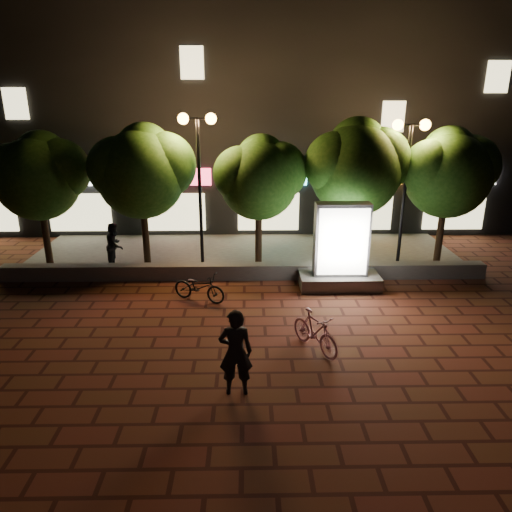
{
  "coord_description": "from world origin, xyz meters",
  "views": [
    {
      "loc": [
        0.13,
        -10.53,
        5.73
      ],
      "look_at": [
        0.34,
        1.5,
        1.64
      ],
      "focal_mm": 32.75,
      "sensor_mm": 36.0,
      "label": 1
    }
  ],
  "objects_px": {
    "tree_far_left": "(39,173)",
    "ad_kiosk": "(340,254)",
    "tree_left": "(142,169)",
    "scooter_parked": "(199,287)",
    "scooter_pink": "(315,332)",
    "tree_mid": "(260,175)",
    "rider": "(236,352)",
    "street_lamp_left": "(198,152)",
    "tree_right": "(357,164)",
    "pedestrian": "(115,245)",
    "tree_far_right": "(449,170)",
    "street_lamp_right": "(408,155)"
  },
  "relations": [
    {
      "from": "tree_far_left",
      "to": "ad_kiosk",
      "type": "relative_size",
      "value": 1.7
    },
    {
      "from": "tree_left",
      "to": "scooter_parked",
      "type": "relative_size",
      "value": 2.95
    },
    {
      "from": "scooter_pink",
      "to": "tree_mid",
      "type": "bearing_deg",
      "value": 69.44
    },
    {
      "from": "rider",
      "to": "street_lamp_left",
      "type": "bearing_deg",
      "value": -81.31
    },
    {
      "from": "tree_mid",
      "to": "tree_right",
      "type": "xyz_separation_m",
      "value": [
        3.31,
        0.0,
        0.35
      ]
    },
    {
      "from": "tree_far_left",
      "to": "ad_kiosk",
      "type": "xyz_separation_m",
      "value": [
        9.96,
        -2.22,
        -2.2
      ]
    },
    {
      "from": "tree_right",
      "to": "pedestrian",
      "type": "xyz_separation_m",
      "value": [
        -8.34,
        -0.5,
        -2.69
      ]
    },
    {
      "from": "tree_far_right",
      "to": "scooter_pink",
      "type": "xyz_separation_m",
      "value": [
        -5.36,
        -6.16,
        -2.88
      ]
    },
    {
      "from": "street_lamp_right",
      "to": "scooter_parked",
      "type": "xyz_separation_m",
      "value": [
        -6.82,
        -2.98,
        -3.46
      ]
    },
    {
      "from": "tree_far_left",
      "to": "scooter_pink",
      "type": "relative_size",
      "value": 2.85
    },
    {
      "from": "tree_left",
      "to": "scooter_pink",
      "type": "relative_size",
      "value": 3.01
    },
    {
      "from": "rider",
      "to": "scooter_pink",
      "type": "bearing_deg",
      "value": -139.12
    },
    {
      "from": "tree_far_right",
      "to": "scooter_parked",
      "type": "height_order",
      "value": "tree_far_right"
    },
    {
      "from": "tree_mid",
      "to": "rider",
      "type": "relative_size",
      "value": 2.42
    },
    {
      "from": "scooter_parked",
      "to": "tree_far_right",
      "type": "bearing_deg",
      "value": -45.13
    },
    {
      "from": "tree_far_left",
      "to": "scooter_parked",
      "type": "bearing_deg",
      "value": -29.97
    },
    {
      "from": "tree_left",
      "to": "street_lamp_right",
      "type": "xyz_separation_m",
      "value": [
        8.95,
        -0.26,
        0.45
      ]
    },
    {
      "from": "tree_mid",
      "to": "ad_kiosk",
      "type": "height_order",
      "value": "tree_mid"
    },
    {
      "from": "tree_right",
      "to": "street_lamp_left",
      "type": "relative_size",
      "value": 0.98
    },
    {
      "from": "ad_kiosk",
      "to": "scooter_pink",
      "type": "xyz_separation_m",
      "value": [
        -1.32,
        -3.94,
        -0.61
      ]
    },
    {
      "from": "tree_far_left",
      "to": "tree_mid",
      "type": "xyz_separation_m",
      "value": [
        7.5,
        -0.0,
        -0.08
      ]
    },
    {
      "from": "scooter_pink",
      "to": "pedestrian",
      "type": "bearing_deg",
      "value": 106.43
    },
    {
      "from": "tree_left",
      "to": "ad_kiosk",
      "type": "bearing_deg",
      "value": -18.94
    },
    {
      "from": "tree_left",
      "to": "street_lamp_right",
      "type": "relative_size",
      "value": 0.98
    },
    {
      "from": "tree_left",
      "to": "tree_far_right",
      "type": "distance_m",
      "value": 10.5
    },
    {
      "from": "tree_far_right",
      "to": "street_lamp_left",
      "type": "bearing_deg",
      "value": -178.24
    },
    {
      "from": "tree_far_left",
      "to": "tree_left",
      "type": "bearing_deg",
      "value": 0.0
    },
    {
      "from": "tree_far_left",
      "to": "tree_mid",
      "type": "distance_m",
      "value": 7.5
    },
    {
      "from": "tree_far_left",
      "to": "tree_left",
      "type": "distance_m",
      "value": 3.51
    },
    {
      "from": "street_lamp_right",
      "to": "scooter_parked",
      "type": "bearing_deg",
      "value": -156.39
    },
    {
      "from": "tree_far_left",
      "to": "scooter_pink",
      "type": "distance_m",
      "value": 10.98
    },
    {
      "from": "tree_right",
      "to": "rider",
      "type": "bearing_deg",
      "value": -116.99
    },
    {
      "from": "tree_far_left",
      "to": "street_lamp_right",
      "type": "bearing_deg",
      "value": -1.21
    },
    {
      "from": "tree_far_left",
      "to": "pedestrian",
      "type": "height_order",
      "value": "tree_far_left"
    },
    {
      "from": "scooter_pink",
      "to": "rider",
      "type": "height_order",
      "value": "rider"
    },
    {
      "from": "street_lamp_left",
      "to": "tree_far_right",
      "type": "bearing_deg",
      "value": 1.76
    },
    {
      "from": "street_lamp_left",
      "to": "scooter_pink",
      "type": "distance_m",
      "value": 7.59
    },
    {
      "from": "tree_far_right",
      "to": "street_lamp_right",
      "type": "bearing_deg",
      "value": -170.39
    },
    {
      "from": "street_lamp_right",
      "to": "ad_kiosk",
      "type": "relative_size",
      "value": 1.83
    },
    {
      "from": "tree_far_left",
      "to": "street_lamp_right",
      "type": "xyz_separation_m",
      "value": [
        12.45,
        -0.26,
        0.6
      ]
    },
    {
      "from": "tree_mid",
      "to": "pedestrian",
      "type": "bearing_deg",
      "value": -174.29
    },
    {
      "from": "tree_mid",
      "to": "tree_far_right",
      "type": "relative_size",
      "value": 0.95
    },
    {
      "from": "street_lamp_left",
      "to": "pedestrian",
      "type": "height_order",
      "value": "street_lamp_left"
    },
    {
      "from": "ad_kiosk",
      "to": "scooter_pink",
      "type": "distance_m",
      "value": 4.2
    },
    {
      "from": "tree_left",
      "to": "scooter_parked",
      "type": "xyz_separation_m",
      "value": [
        2.12,
        -3.24,
        -3.01
      ]
    },
    {
      "from": "tree_mid",
      "to": "scooter_pink",
      "type": "relative_size",
      "value": 2.77
    },
    {
      "from": "street_lamp_left",
      "to": "rider",
      "type": "bearing_deg",
      "value": -79.76
    },
    {
      "from": "tree_mid",
      "to": "street_lamp_right",
      "type": "relative_size",
      "value": 0.9
    },
    {
      "from": "tree_left",
      "to": "tree_far_left",
      "type": "bearing_deg",
      "value": -180.0
    },
    {
      "from": "ad_kiosk",
      "to": "pedestrian",
      "type": "xyz_separation_m",
      "value": [
        -7.5,
        1.71,
        -0.22
      ]
    }
  ]
}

